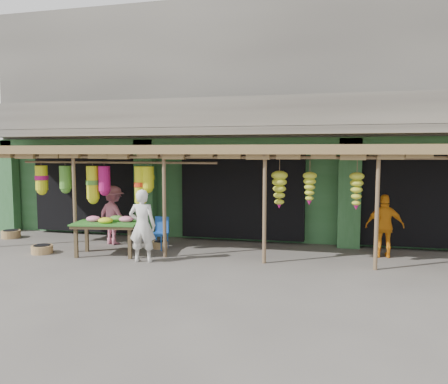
% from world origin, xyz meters
% --- Properties ---
extents(ground, '(80.00, 80.00, 0.00)m').
position_xyz_m(ground, '(0.00, 0.00, 0.00)').
color(ground, '#514C47').
rests_on(ground, ground).
extents(building, '(16.40, 6.80, 7.00)m').
position_xyz_m(building, '(-0.00, 4.87, 3.37)').
color(building, gray).
rests_on(building, ground).
extents(awning, '(14.00, 2.70, 2.79)m').
position_xyz_m(awning, '(-0.16, 0.80, 2.58)').
color(awning, brown).
rests_on(awning, ground).
extents(flower_table, '(1.78, 1.22, 0.99)m').
position_xyz_m(flower_table, '(-2.99, -0.31, 0.80)').
color(flower_table, brown).
rests_on(flower_table, ground).
extents(blue_chair, '(0.46, 0.47, 0.86)m').
position_xyz_m(blue_chair, '(-1.99, 0.70, 0.48)').
color(blue_chair, '#194DA8').
rests_on(blue_chair, ground).
extents(basket_left, '(0.67, 0.67, 0.23)m').
position_xyz_m(basket_left, '(-7.00, 1.00, 0.11)').
color(basket_left, olive).
rests_on(basket_left, ground).
extents(basket_mid, '(0.65, 0.65, 0.21)m').
position_xyz_m(basket_mid, '(-4.76, -0.57, 0.10)').
color(basket_mid, '#9B7945').
rests_on(basket_mid, ground).
extents(basket_right, '(0.44, 0.44, 0.19)m').
position_xyz_m(basket_right, '(-2.00, 0.72, 0.10)').
color(basket_right, olive).
rests_on(basket_right, ground).
extents(person_front, '(0.69, 0.50, 1.75)m').
position_xyz_m(person_front, '(-1.84, -0.76, 0.87)').
color(person_front, silver).
rests_on(person_front, ground).
extents(person_vendor, '(0.94, 0.43, 1.58)m').
position_xyz_m(person_vendor, '(3.83, 1.08, 0.79)').
color(person_vendor, orange).
rests_on(person_vendor, ground).
extents(person_shopper, '(1.23, 0.95, 1.67)m').
position_xyz_m(person_shopper, '(-3.50, 0.93, 0.83)').
color(person_shopper, '#C5687F').
rests_on(person_shopper, ground).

